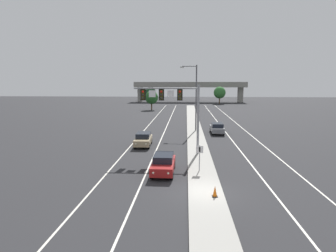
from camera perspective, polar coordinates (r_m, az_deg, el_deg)
name	(u,v)px	position (r m, az deg, el deg)	size (l,w,h in m)	color
ground_plane	(205,193)	(20.32, 7.54, -13.18)	(260.00, 260.00, 0.00)	#28282B
median_island	(196,140)	(37.58, 5.72, -2.75)	(2.40, 110.00, 0.15)	#9E9B93
lane_stripe_oncoming_center	(165,131)	(44.57, -0.65, -0.98)	(0.14, 100.00, 0.01)	silver
lane_stripe_receding_center	(225,131)	(44.87, 11.41, -1.09)	(0.14, 100.00, 0.01)	silver
edge_stripe_left	(144,131)	(44.94, -4.85, -0.93)	(0.14, 100.00, 0.01)	silver
edge_stripe_right	(247,132)	(45.44, 15.54, -1.12)	(0.14, 100.00, 0.01)	silver
overhead_signal_mast	(175,103)	(29.35, 1.49, 4.70)	(6.78, 0.44, 7.20)	gray
median_sign_post	(200,154)	(24.10, 6.36, -5.65)	(0.60, 0.10, 2.20)	gray
street_lamp_median	(195,94)	(43.75, 5.40, 6.43)	(2.58, 0.28, 10.00)	#4C4C51
car_oncoming_red	(163,163)	(24.02, -0.93, -7.54)	(1.87, 4.49, 1.58)	maroon
car_oncoming_tan	(143,139)	(34.15, -4.98, -2.64)	(1.92, 4.51, 1.58)	tan
car_receding_grey	(217,128)	(42.80, 9.82, -0.41)	(1.83, 4.47, 1.58)	slate
traffic_cone_median_nose	(215,191)	(19.29, 9.41, -12.83)	(0.36, 0.36, 0.74)	black
overpass_bridge	(190,87)	(109.86, 4.42, 7.85)	(42.40, 6.40, 7.65)	gray
tree_far_right_c	(220,93)	(101.83, 10.34, 6.62)	(4.17, 4.17, 6.03)	#4C3823
tree_far_left_c	(151,92)	(109.19, -3.51, 6.81)	(4.02, 4.02, 5.81)	#4C3823
tree_far_left_a	(152,98)	(78.19, -3.32, 5.74)	(3.61, 3.61, 5.22)	#4C3823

